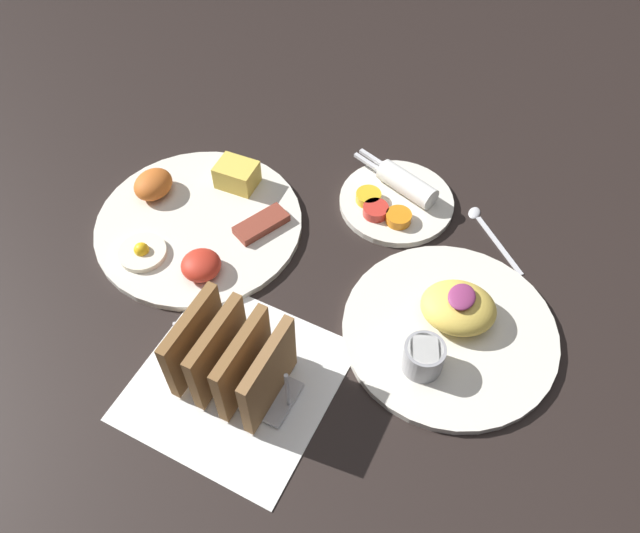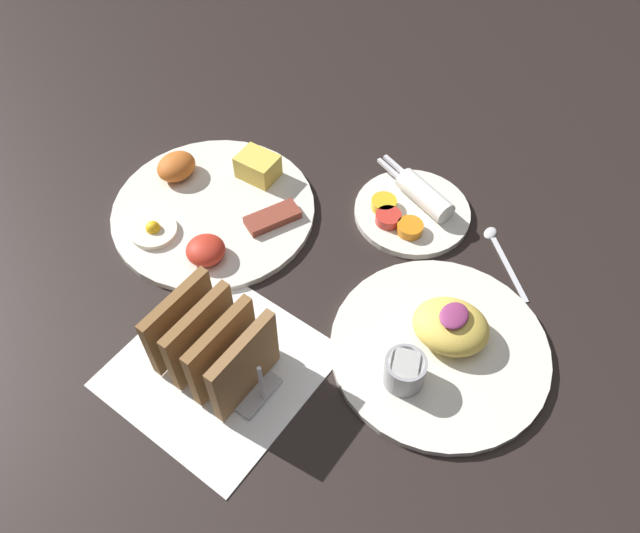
{
  "view_description": "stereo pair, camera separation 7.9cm",
  "coord_description": "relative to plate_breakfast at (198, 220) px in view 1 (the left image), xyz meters",
  "views": [
    {
      "loc": [
        -0.43,
        -0.2,
        0.66
      ],
      "look_at": [
        0.0,
        0.02,
        0.03
      ],
      "focal_mm": 35.0,
      "sensor_mm": 36.0,
      "label": 1
    },
    {
      "loc": [
        -0.39,
        -0.27,
        0.66
      ],
      "look_at": [
        0.0,
        0.02,
        0.03
      ],
      "focal_mm": 35.0,
      "sensor_mm": 36.0,
      "label": 2
    }
  ],
  "objects": [
    {
      "name": "ground_plane",
      "position": [
        -0.01,
        -0.22,
        -0.01
      ],
      "size": [
        3.0,
        3.0,
        0.0
      ],
      "primitive_type": "plane",
      "color": "black"
    },
    {
      "name": "plate_breakfast",
      "position": [
        0.0,
        0.0,
        0.0
      ],
      "size": [
        0.29,
        0.29,
        0.05
      ],
      "color": "silver",
      "rests_on": "ground_plane"
    },
    {
      "name": "plate_foreground",
      "position": [
        -0.01,
        -0.37,
        0.0
      ],
      "size": [
        0.26,
        0.26,
        0.06
      ],
      "color": "silver",
      "rests_on": "ground_plane"
    },
    {
      "name": "napkin_flat",
      "position": [
        -0.18,
        -0.17,
        -0.01
      ],
      "size": [
        0.22,
        0.22,
        0.0
      ],
      "color": "white",
      "rests_on": "ground_plane"
    },
    {
      "name": "teaspoon",
      "position": [
        0.18,
        -0.36,
        -0.01
      ],
      "size": [
        0.09,
        0.1,
        0.01
      ],
      "color": "silver",
      "rests_on": "ground_plane"
    },
    {
      "name": "toast_rack",
      "position": [
        -0.18,
        -0.17,
        0.04
      ],
      "size": [
        0.1,
        0.15,
        0.1
      ],
      "color": "#B7B7BC",
      "rests_on": "ground_plane"
    },
    {
      "name": "plate_condiments",
      "position": [
        0.16,
        -0.23,
        0.0
      ],
      "size": [
        0.16,
        0.17,
        0.04
      ],
      "color": "silver",
      "rests_on": "ground_plane"
    }
  ]
}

